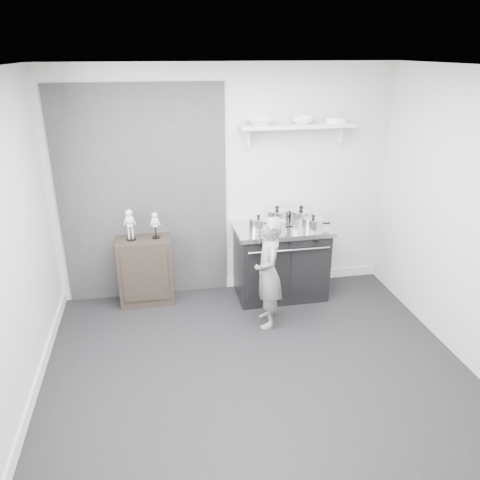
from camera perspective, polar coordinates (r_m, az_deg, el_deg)
The scene contains 16 objects.
ground at distance 4.55m, azimuth 2.18°, elevation -16.09°, with size 4.00×4.00×0.00m, color black.
room_shell at distance 3.88m, azimuth 0.76°, elevation 4.50°, with size 4.02×3.62×2.71m.
wall_shelf at distance 5.46m, azimuth 6.90°, elevation 13.56°, with size 1.30×0.26×0.24m.
stove at distance 5.67m, azimuth 4.96°, elevation -2.54°, with size 1.11×0.69×0.89m.
side_cabinet at distance 5.63m, azimuth -11.43°, elevation -3.65°, with size 0.62×0.36×0.81m, color black.
child at distance 4.98m, azimuth 3.47°, elevation -3.99°, with size 0.45×0.30×1.24m, color slate.
pot_front_left at distance 5.33m, azimuth 2.26°, elevation 1.94°, with size 0.31×0.22×0.19m.
pot_back_left at distance 5.57m, azimuth 4.53°, elevation 2.91°, with size 0.36×0.28×0.22m.
pot_back_right at distance 5.61m, azimuth 7.42°, elevation 2.90°, with size 0.38×0.30×0.22m.
pot_front_right at distance 5.44m, azimuth 8.89°, elevation 1.99°, with size 0.33×0.24×0.18m.
pot_front_center at distance 5.29m, azimuth 4.64°, elevation 1.63°, with size 0.28×0.19×0.17m.
skeleton_full at distance 5.40m, azimuth -13.30°, elevation 2.10°, with size 0.12×0.08×0.42m, color beige, non-canonical shape.
skeleton_torso at distance 5.40m, azimuth -10.31°, elevation 1.99°, with size 0.10×0.06×0.35m, color beige, non-canonical shape.
bowl_large at distance 5.33m, azimuth 2.41°, elevation 14.21°, with size 0.29×0.29×0.07m, color white.
bowl_small at distance 5.46m, azimuth 7.63°, elevation 14.28°, with size 0.25×0.25×0.08m, color white.
plate_stack at distance 5.60m, azimuth 11.60°, elevation 14.13°, with size 0.26×0.26×0.06m, color white.
Camera 1 is at (-0.83, -3.47, 2.83)m, focal length 35.00 mm.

